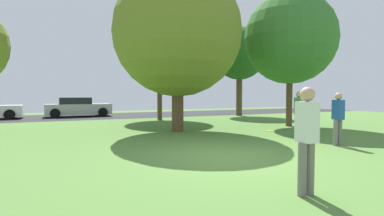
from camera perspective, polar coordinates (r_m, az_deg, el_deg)
ground_plane at (r=7.98m, az=6.71°, el=-9.12°), size 44.00×44.00×0.00m
road_strip at (r=23.07m, az=-14.61°, el=-1.40°), size 44.00×6.40×0.01m
oak_tree_center at (r=13.34m, az=-2.74°, el=13.97°), size 5.49×5.49×6.99m
birch_tree_lone at (r=16.20m, az=17.94°, el=12.31°), size 4.53×4.53×6.64m
maple_tree_near at (r=19.15m, az=-6.13°, el=10.78°), size 4.48×4.48×6.56m
maple_tree_far at (r=22.97m, az=8.90°, el=10.02°), size 3.88×3.88×6.53m
person_thrower at (r=11.93m, az=19.44°, el=-0.69°), size 0.30×0.34×1.72m
person_catcher at (r=10.55m, az=25.72°, el=-1.45°), size 0.30×0.34×1.66m
person_bystander at (r=5.18m, az=20.73°, el=-4.85°), size 0.30×0.32×1.74m
frisbee_disc at (r=13.68m, az=14.45°, el=-4.16°), size 0.27×0.27×0.03m
parked_car_silver at (r=22.98m, az=-20.62°, el=0.07°), size 4.37×2.03×1.35m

